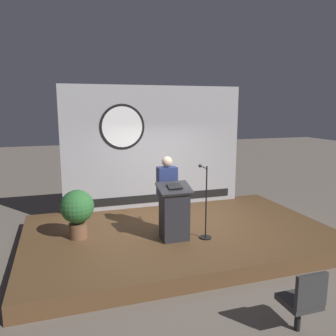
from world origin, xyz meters
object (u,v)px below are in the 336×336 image
at_px(speaker_person, 167,194).
at_px(audience_chair_left, 304,299).
at_px(podium, 174,213).
at_px(potted_plant, 77,209).
at_px(microphone_stand, 205,213).

xyz_separation_m(speaker_person, audience_chair_left, (0.76, -3.31, -0.62)).
bearing_deg(podium, audience_chair_left, -74.93).
bearing_deg(podium, speaker_person, 89.51).
height_order(podium, speaker_person, speaker_person).
bearing_deg(potted_plant, speaker_person, -5.39).
distance_m(podium, potted_plant, 1.92).
height_order(microphone_stand, potted_plant, microphone_stand).
xyz_separation_m(podium, microphone_stand, (0.61, -0.10, -0.03)).
xyz_separation_m(speaker_person, microphone_stand, (0.61, -0.59, -0.30)).
xyz_separation_m(podium, speaker_person, (0.00, 0.48, 0.27)).
height_order(microphone_stand, audience_chair_left, microphone_stand).
height_order(podium, microphone_stand, microphone_stand).
distance_m(podium, audience_chair_left, 2.95).
bearing_deg(microphone_stand, podium, 170.23).
bearing_deg(audience_chair_left, podium, 105.07).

